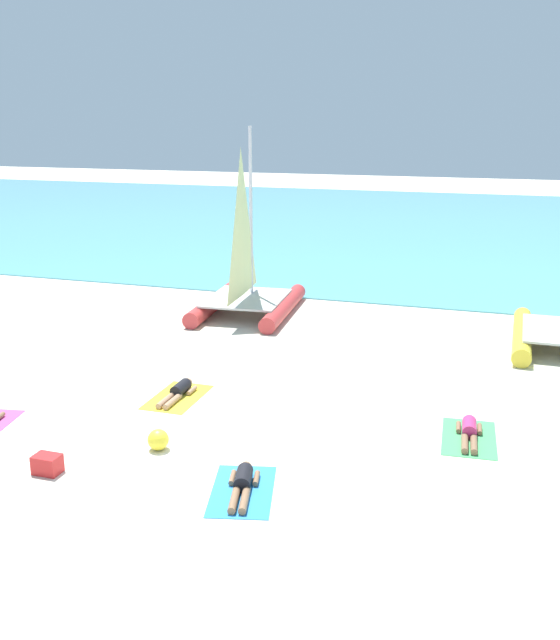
{
  "coord_description": "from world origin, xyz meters",
  "views": [
    {
      "loc": [
        5.76,
        -11.99,
        6.48
      ],
      "look_at": [
        0.0,
        5.76,
        1.2
      ],
      "focal_mm": 40.57,
      "sensor_mm": 36.0,
      "label": 1
    }
  ],
  "objects_px": {
    "sunbather_center_right": "(243,483)",
    "cooler_box": "(47,464)",
    "sailboat_red": "(247,288)",
    "beach_ball": "(158,440)",
    "towel_center_left": "(177,397)",
    "towel_center_right": "(242,491)",
    "towel_rightmost": "(469,438)",
    "sunbather_center_left": "(178,391)",
    "sunbather_rightmost": "(469,431)"
  },
  "relations": [
    {
      "from": "towel_center_right",
      "to": "towel_rightmost",
      "type": "distance_m",
      "value": 5.13
    },
    {
      "from": "towel_center_right",
      "to": "cooler_box",
      "type": "bearing_deg",
      "value": -172.6
    },
    {
      "from": "towel_center_left",
      "to": "sunbather_rightmost",
      "type": "height_order",
      "value": "sunbather_rightmost"
    },
    {
      "from": "sailboat_red",
      "to": "towel_rightmost",
      "type": "xyz_separation_m",
      "value": [
        7.84,
        -7.78,
        -0.91
      ]
    },
    {
      "from": "towel_center_right",
      "to": "towel_rightmost",
      "type": "relative_size",
      "value": 1.0
    },
    {
      "from": "sailboat_red",
      "to": "towel_center_right",
      "type": "distance_m",
      "value": 12.08
    },
    {
      "from": "sunbather_center_right",
      "to": "cooler_box",
      "type": "distance_m",
      "value": 3.76
    },
    {
      "from": "towel_center_left",
      "to": "sunbather_rightmost",
      "type": "bearing_deg",
      "value": -1.01
    },
    {
      "from": "towel_center_left",
      "to": "cooler_box",
      "type": "distance_m",
      "value": 4.26
    },
    {
      "from": "towel_rightmost",
      "to": "sunbather_center_left",
      "type": "bearing_deg",
      "value": 177.87
    },
    {
      "from": "cooler_box",
      "to": "towel_rightmost",
      "type": "bearing_deg",
      "value": 28.34
    },
    {
      "from": "towel_center_left",
      "to": "sunbather_rightmost",
      "type": "distance_m",
      "value": 6.79
    },
    {
      "from": "sailboat_red",
      "to": "beach_ball",
      "type": "bearing_deg",
      "value": -84.18
    },
    {
      "from": "beach_ball",
      "to": "sunbather_rightmost",
      "type": "bearing_deg",
      "value": 23.28
    },
    {
      "from": "beach_ball",
      "to": "cooler_box",
      "type": "distance_m",
      "value": 2.17
    },
    {
      "from": "towel_center_left",
      "to": "cooler_box",
      "type": "xyz_separation_m",
      "value": [
        -0.66,
        -4.2,
        0.17
      ]
    },
    {
      "from": "cooler_box",
      "to": "towel_center_left",
      "type": "bearing_deg",
      "value": 81.11
    },
    {
      "from": "sunbather_center_left",
      "to": "towel_center_right",
      "type": "xyz_separation_m",
      "value": [
        3.08,
        -3.78,
        -0.13
      ]
    },
    {
      "from": "sunbather_center_right",
      "to": "cooler_box",
      "type": "relative_size",
      "value": 3.11
    },
    {
      "from": "sailboat_red",
      "to": "beach_ball",
      "type": "relative_size",
      "value": 14.28
    },
    {
      "from": "towel_center_left",
      "to": "sunbather_center_right",
      "type": "height_order",
      "value": "sunbather_center_right"
    },
    {
      "from": "sunbather_center_left",
      "to": "cooler_box",
      "type": "height_order",
      "value": "cooler_box"
    },
    {
      "from": "sailboat_red",
      "to": "towel_center_left",
      "type": "xyz_separation_m",
      "value": [
        1.05,
        -7.6,
        -0.91
      ]
    },
    {
      "from": "sailboat_red",
      "to": "towel_rightmost",
      "type": "bearing_deg",
      "value": -49.57
    },
    {
      "from": "sailboat_red",
      "to": "towel_center_left",
      "type": "height_order",
      "value": "sailboat_red"
    },
    {
      "from": "sunbather_center_right",
      "to": "cooler_box",
      "type": "bearing_deg",
      "value": 174.06
    },
    {
      "from": "towel_center_right",
      "to": "cooler_box",
      "type": "height_order",
      "value": "cooler_box"
    },
    {
      "from": "sailboat_red",
      "to": "cooler_box",
      "type": "relative_size",
      "value": 12.35
    },
    {
      "from": "sailboat_red",
      "to": "beach_ball",
      "type": "xyz_separation_m",
      "value": [
        1.92,
        -10.26,
        -0.7
      ]
    },
    {
      "from": "towel_rightmost",
      "to": "sunbather_rightmost",
      "type": "xyz_separation_m",
      "value": [
        -0.0,
        0.07,
        0.13
      ]
    },
    {
      "from": "sunbather_center_left",
      "to": "sunbather_rightmost",
      "type": "height_order",
      "value": "same"
    },
    {
      "from": "towel_center_right",
      "to": "cooler_box",
      "type": "xyz_separation_m",
      "value": [
        -3.73,
        -0.48,
        0.17
      ]
    },
    {
      "from": "sunbather_center_left",
      "to": "towel_center_right",
      "type": "bearing_deg",
      "value": -51.5
    },
    {
      "from": "sailboat_red",
      "to": "towel_center_right",
      "type": "xyz_separation_m",
      "value": [
        4.13,
        -11.31,
        -0.91
      ]
    },
    {
      "from": "towel_center_left",
      "to": "towel_center_right",
      "type": "height_order",
      "value": "same"
    },
    {
      "from": "sunbather_rightmost",
      "to": "sailboat_red",
      "type": "bearing_deg",
      "value": 131.31
    },
    {
      "from": "sailboat_red",
      "to": "sunbather_center_left",
      "type": "distance_m",
      "value": 7.65
    },
    {
      "from": "sunbather_center_right",
      "to": "towel_rightmost",
      "type": "bearing_deg",
      "value": 28.54
    },
    {
      "from": "sunbather_center_right",
      "to": "sunbather_center_left",
      "type": "bearing_deg",
      "value": 115.09
    },
    {
      "from": "towel_center_left",
      "to": "cooler_box",
      "type": "bearing_deg",
      "value": -98.89
    },
    {
      "from": "towel_center_right",
      "to": "sunbather_rightmost",
      "type": "relative_size",
      "value": 1.21
    },
    {
      "from": "cooler_box",
      "to": "sunbather_center_left",
      "type": "bearing_deg",
      "value": 81.26
    },
    {
      "from": "towel_center_right",
      "to": "sunbather_center_right",
      "type": "bearing_deg",
      "value": 104.35
    },
    {
      "from": "sunbather_center_left",
      "to": "beach_ball",
      "type": "height_order",
      "value": "beach_ball"
    },
    {
      "from": "towel_center_left",
      "to": "beach_ball",
      "type": "distance_m",
      "value": 2.81
    },
    {
      "from": "sunbather_center_left",
      "to": "towel_center_right",
      "type": "height_order",
      "value": "sunbather_center_left"
    },
    {
      "from": "towel_rightmost",
      "to": "cooler_box",
      "type": "height_order",
      "value": "cooler_box"
    },
    {
      "from": "sailboat_red",
      "to": "cooler_box",
      "type": "distance_m",
      "value": 11.83
    },
    {
      "from": "sailboat_red",
      "to": "beach_ball",
      "type": "distance_m",
      "value": 10.47
    },
    {
      "from": "sunbather_center_right",
      "to": "cooler_box",
      "type": "xyz_separation_m",
      "value": [
        -3.72,
        -0.55,
        0.05
      ]
    }
  ]
}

